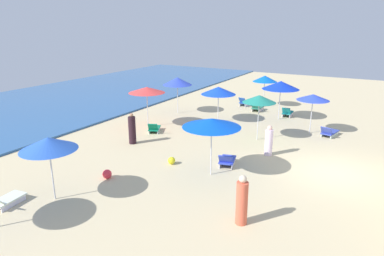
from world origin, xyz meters
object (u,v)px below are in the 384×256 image
object	(u,v)px
lounge_chair_8_0	(287,113)
beachgoer_0	(242,202)
umbrella_0	(177,81)
umbrella_8	(281,85)
umbrella_4	(313,97)
beachgoer_1	(132,130)
lounge_chair_4_0	(329,132)
umbrella_7	(259,99)
lounge_chair_5_0	(227,160)
lounge_chair_3_1	(245,102)
beach_ball_0	(172,161)
lounge_chair_3_0	(257,107)
beachgoer_2	(269,142)
umbrella_3	(265,79)
umbrella_1	(147,90)
lounge_chair_1_0	(154,128)
umbrella_2	(219,91)
umbrella_6	(48,144)
lounge_chair_6_0	(5,200)
umbrella_5	(212,123)

from	to	relation	value
lounge_chair_8_0	beachgoer_0	bearing A→B (deg)	97.28
umbrella_0	umbrella_8	xyz separation A→B (m)	(1.93, -6.94, 0.02)
umbrella_4	beachgoer_1	bearing A→B (deg)	129.85
lounge_chair_4_0	umbrella_7	bearing A→B (deg)	50.08
lounge_chair_4_0	lounge_chair_5_0	size ratio (longest dim) A/B	1.11
umbrella_0	lounge_chair_3_1	distance (m)	6.10
beach_ball_0	lounge_chair_3_0	bearing A→B (deg)	-0.30
umbrella_0	beachgoer_2	size ratio (longest dim) A/B	1.71
umbrella_0	umbrella_3	bearing A→B (deg)	-43.97
lounge_chair_3_1	beach_ball_0	bearing A→B (deg)	104.48
umbrella_1	lounge_chair_1_0	distance (m)	2.49
umbrella_0	lounge_chair_3_1	size ratio (longest dim) A/B	1.92
umbrella_3	lounge_chair_8_0	world-z (taller)	umbrella_3
umbrella_2	lounge_chair_8_0	size ratio (longest dim) A/B	1.86
lounge_chair_5_0	lounge_chair_8_0	size ratio (longest dim) A/B	1.11
lounge_chair_4_0	lounge_chair_8_0	bearing A→B (deg)	-31.75
lounge_chair_1_0	umbrella_0	bearing A→B (deg)	-101.27
umbrella_1	lounge_chair_3_0	bearing A→B (deg)	-32.73
lounge_chair_5_0	umbrella_6	size ratio (longest dim) A/B	0.58
umbrella_4	lounge_chair_3_1	bearing A→B (deg)	51.30
lounge_chair_4_0	lounge_chair_6_0	size ratio (longest dim) A/B	1.11
lounge_chair_1_0	lounge_chair_3_1	distance (m)	9.54
umbrella_7	lounge_chair_4_0	bearing A→B (deg)	-52.55
umbrella_4	lounge_chair_5_0	xyz separation A→B (m)	(-7.05, 2.27, -1.91)
umbrella_0	lounge_chair_5_0	bearing A→B (deg)	-135.33
umbrella_3	lounge_chair_5_0	size ratio (longest dim) A/B	1.75
umbrella_4	lounge_chair_5_0	distance (m)	7.64
umbrella_0	beachgoer_1	xyz separation A→B (m)	(-6.95, -1.41, -1.56)
beachgoer_0	umbrella_2	bearing A→B (deg)	149.67
umbrella_5	beachgoer_1	distance (m)	5.97
lounge_chair_5_0	umbrella_7	distance (m)	4.79
lounge_chair_5_0	lounge_chair_8_0	world-z (taller)	lounge_chair_8_0
lounge_chair_6_0	lounge_chair_5_0	bearing A→B (deg)	-134.37
beachgoer_1	beachgoer_2	bearing A→B (deg)	-45.85
lounge_chair_4_0	lounge_chair_8_0	distance (m)	4.60
umbrella_1	lounge_chair_6_0	xyz separation A→B (m)	(-10.64, -1.53, -2.12)
beachgoer_0	umbrella_4	bearing A→B (deg)	121.09
lounge_chair_3_0	lounge_chair_3_1	distance (m)	1.87
umbrella_3	lounge_chair_1_0	bearing A→B (deg)	159.76
umbrella_1	beachgoer_1	world-z (taller)	umbrella_1
umbrella_3	beachgoer_1	xyz separation A→B (m)	(-11.97, 3.43, -1.43)
beachgoer_1	umbrella_5	bearing A→B (deg)	-77.13
beachgoer_0	lounge_chair_4_0	bearing A→B (deg)	115.35
beachgoer_2	lounge_chair_3_1	bearing A→B (deg)	-97.05
lounge_chair_4_0	umbrella_7	distance (m)	4.84
lounge_chair_4_0	lounge_chair_5_0	world-z (taller)	lounge_chair_5_0
umbrella_5	umbrella_8	bearing A→B (deg)	0.13
lounge_chair_8_0	beachgoer_2	world-z (taller)	beachgoer_2
umbrella_2	umbrella_8	xyz separation A→B (m)	(2.64, -3.34, 0.24)
umbrella_1	umbrella_6	xyz separation A→B (m)	(-9.41, -2.66, -0.17)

